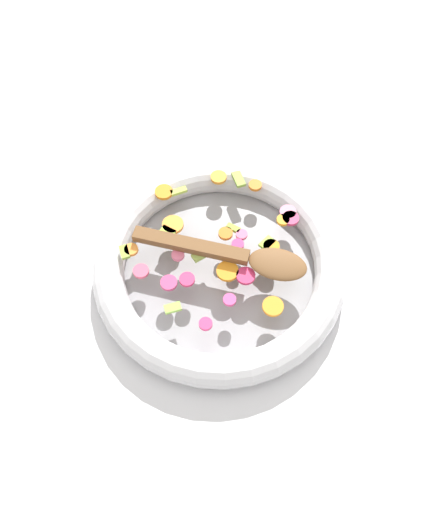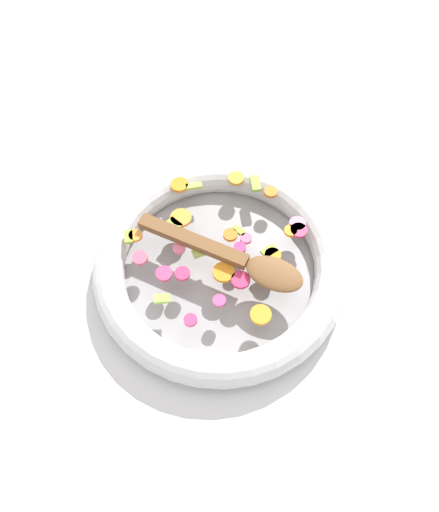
# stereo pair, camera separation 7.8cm
# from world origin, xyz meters

# --- Properties ---
(ground_plane) EXTENTS (4.00, 4.00, 0.00)m
(ground_plane) POSITION_xyz_m (0.00, 0.00, 0.00)
(ground_plane) COLOR silver
(skillet) EXTENTS (0.41, 0.41, 0.05)m
(skillet) POSITION_xyz_m (0.00, 0.00, 0.02)
(skillet) COLOR gray
(skillet) RESTS_ON ground_plane
(chopped_vegetables) EXTENTS (0.31, 0.29, 0.01)m
(chopped_vegetables) POSITION_xyz_m (0.02, -0.02, 0.05)
(chopped_vegetables) COLOR orange
(chopped_vegetables) RESTS_ON skillet
(wooden_spoon) EXTENTS (0.26, 0.17, 0.01)m
(wooden_spoon) POSITION_xyz_m (-0.03, -0.01, 0.06)
(wooden_spoon) COLOR brown
(wooden_spoon) RESTS_ON chopped_vegetables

